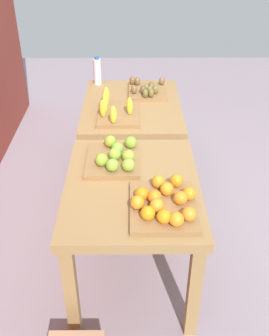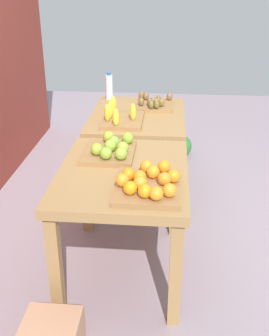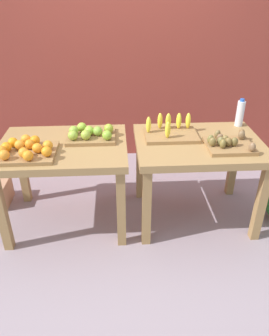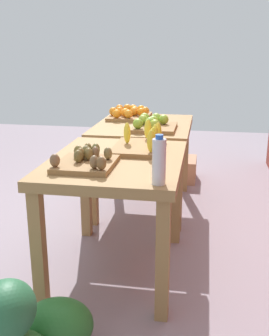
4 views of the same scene
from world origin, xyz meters
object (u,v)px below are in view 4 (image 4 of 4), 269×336
display_table_left (144,136)px  display_table_right (117,176)px  apple_bin (152,124)px  water_bottle (159,161)px  orange_bin (129,113)px  watermelon_pile (22,336)px  kiwi_bin (86,160)px  banana_crate (142,144)px  cardboard_produce_box (182,169)px

display_table_left → display_table_right: bearing=0.0°
apple_bin → water_bottle: size_ratio=1.60×
orange_bin → water_bottle: (1.80, 0.48, 0.07)m
display_table_right → apple_bin: bearing=173.3°
display_table_left → orange_bin: orange_bin is taller
watermelon_pile → orange_bin: bearing=178.4°
display_table_left → kiwi_bin: size_ratio=2.87×
banana_crate → kiwi_bin: size_ratio=1.21×
display_table_left → display_table_right: same height
apple_bin → kiwi_bin: bearing=-12.1°
apple_bin → watermelon_pile: apple_bin is taller
display_table_left → display_table_right: size_ratio=1.00×
banana_crate → water_bottle: bearing=16.0°
orange_bin → kiwi_bin: (1.56, 0.04, -0.01)m
banana_crate → kiwi_bin: banana_crate is taller
kiwi_bin → watermelon_pile: kiwi_bin is taller
display_table_left → cardboard_produce_box: 1.02m
watermelon_pile → water_bottle: bearing=133.2°
watermelon_pile → cardboard_produce_box: watermelon_pile is taller
apple_bin → water_bottle: 1.34m
orange_bin → display_table_right: bearing=7.1°
display_table_right → water_bottle: size_ratio=4.14×
apple_bin → kiwi_bin: size_ratio=1.11×
display_table_left → water_bottle: 1.60m
display_table_right → banana_crate: bearing=151.7°
display_table_left → orange_bin: 0.34m
display_table_left → banana_crate: size_ratio=2.36×
water_bottle → watermelon_pile: (0.51, -0.54, -0.69)m
apple_bin → banana_crate: banana_crate is taller
banana_crate → water_bottle: water_bottle is taller
kiwi_bin → water_bottle: size_ratio=1.44×
orange_bin → kiwi_bin: bearing=1.5°
banana_crate → display_table_left: bearing=-172.3°
water_bottle → cardboard_produce_box: size_ratio=0.63×
water_bottle → kiwi_bin: bearing=-117.9°
display_table_left → water_bottle: size_ratio=4.14×
display_table_right → kiwi_bin: bearing=-33.1°
watermelon_pile → cardboard_produce_box: size_ratio=1.68×
cardboard_produce_box → water_bottle: bearing=0.2°
watermelon_pile → kiwi_bin: bearing=172.0°
display_table_left → apple_bin: size_ratio=2.59×
water_bottle → watermelon_pile: size_ratio=0.37×
display_table_left → apple_bin: bearing=25.0°
display_table_right → apple_bin: 0.91m
display_table_right → water_bottle: (0.43, 0.31, 0.23)m
orange_bin → water_bottle: 1.86m
apple_bin → orange_bin: bearing=-149.7°
display_table_right → watermelon_pile: (0.94, -0.23, -0.46)m
orange_bin → water_bottle: water_bottle is taller
apple_bin → cardboard_produce_box: 1.26m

